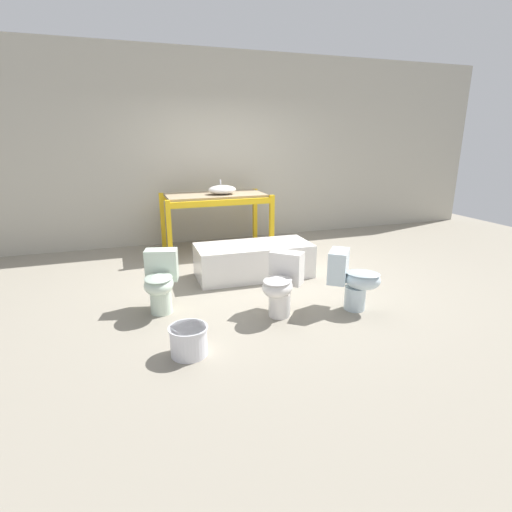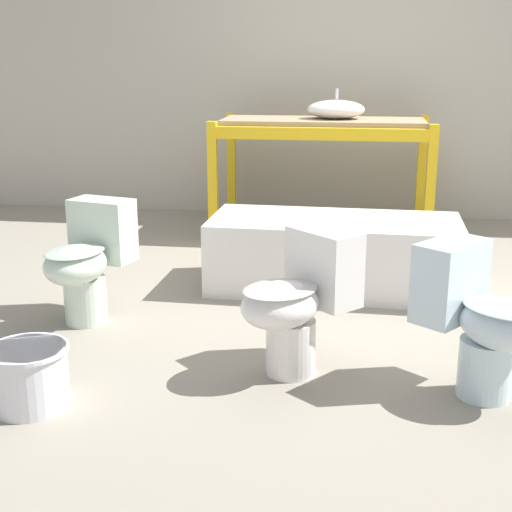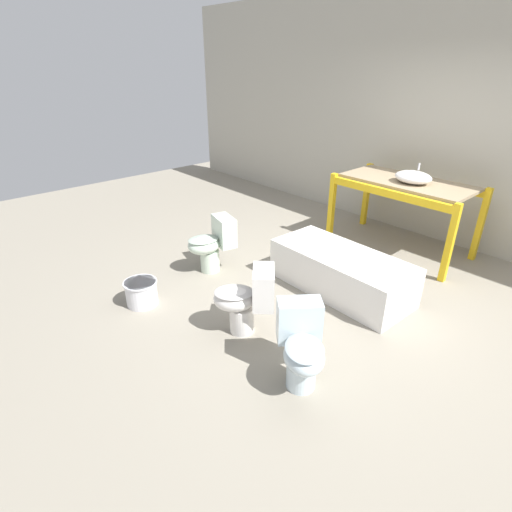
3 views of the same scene
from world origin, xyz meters
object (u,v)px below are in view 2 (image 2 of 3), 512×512
Objects in this scene: bathtub_main at (334,248)px; bucket_white at (29,375)px; toilet_near at (87,259)px; toilet_extra at (481,317)px; sink_basin at (336,109)px; toilet_far at (298,299)px.

bathtub_main reaches higher than bucket_white.
toilet_near is 2.05m from toilet_extra.
bathtub_main is 2.11m from bucket_white.
sink_basin reaches higher than toilet_extra.
sink_basin is 2.91m from toilet_extra.
bathtub_main is 2.39× the size of toilet_far.
toilet_far is (1.18, -0.49, 0.00)m from toilet_near.
toilet_far is 1.91× the size of bucket_white.
bathtub_main is at bearing 127.94° from toilet_far.
toilet_extra is at bearing 11.67° from bucket_white.
sink_basin reaches higher than bathtub_main.
bathtub_main is at bearing 64.28° from toilet_extra.
sink_basin is at bearing 93.99° from bathtub_main.
toilet_extra is 1.91× the size of bucket_white.
toilet_extra is at bearing 34.83° from toilet_far.
toilet_near and toilet_far have the same top height.
toilet_extra is at bearing -62.66° from bathtub_main.
sink_basin is at bearing 70.09° from bucket_white.
sink_basin reaches higher than toilet_near.
bathtub_main is at bearing 55.72° from bucket_white.
toilet_extra is 1.89m from bucket_white.
toilet_near is at bearing 96.57° from bucket_white.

